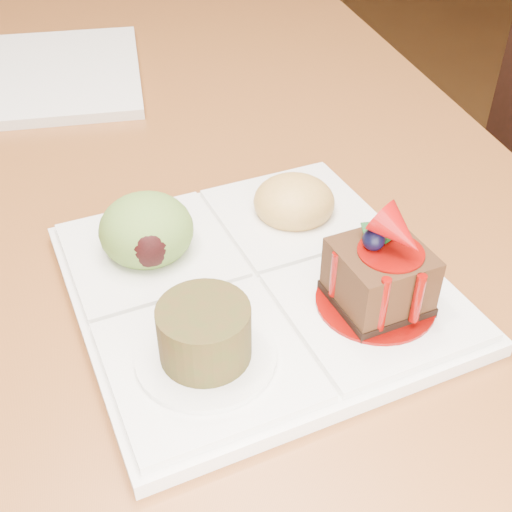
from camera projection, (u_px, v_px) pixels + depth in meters
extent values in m
plane|color=brown|center=(107.00, 442.00, 1.27)|extent=(6.00, 6.00, 0.00)
cube|color=brown|center=(25.00, 96.00, 0.82)|extent=(1.00, 1.80, 0.04)
cylinder|color=brown|center=(233.00, 83.00, 1.77)|extent=(0.06, 0.06, 0.71)
cube|color=black|center=(493.00, 237.00, 1.15)|extent=(0.46, 0.46, 0.03)
cylinder|color=black|center=(472.00, 407.00, 1.10)|extent=(0.03, 0.03, 0.37)
cylinder|color=black|center=(468.00, 253.00, 1.44)|extent=(0.03, 0.03, 0.37)
cylinder|color=black|center=(358.00, 302.00, 1.31)|extent=(0.03, 0.03, 0.37)
cube|color=white|center=(256.00, 286.00, 0.49)|extent=(0.31, 0.31, 0.01)
cube|color=white|center=(375.00, 306.00, 0.46)|extent=(0.14, 0.14, 0.01)
cube|color=white|center=(206.00, 361.00, 0.41)|extent=(0.14, 0.14, 0.01)
cube|color=white|center=(149.00, 251.00, 0.51)|extent=(0.14, 0.14, 0.01)
cube|color=white|center=(294.00, 213.00, 0.55)|extent=(0.14, 0.14, 0.01)
cylinder|color=#6B0604|center=(375.00, 302.00, 0.45)|extent=(0.09, 0.09, 0.00)
cube|color=black|center=(376.00, 299.00, 0.45)|extent=(0.07, 0.07, 0.01)
cube|color=#38210F|center=(380.00, 273.00, 0.44)|extent=(0.07, 0.07, 0.04)
cylinder|color=#6B0604|center=(383.00, 250.00, 0.42)|extent=(0.04, 0.04, 0.00)
sphere|color=black|center=(374.00, 239.00, 0.42)|extent=(0.02, 0.02, 0.02)
cone|color=#930909|center=(399.00, 233.00, 0.41)|extent=(0.05, 0.05, 0.04)
cube|color=#0F3F14|center=(382.00, 232.00, 0.43)|extent=(0.02, 0.02, 0.01)
cube|color=#0F3F14|center=(371.00, 232.00, 0.43)|extent=(0.01, 0.02, 0.01)
cylinder|color=#6B0604|center=(383.00, 304.00, 0.41)|extent=(0.01, 0.01, 0.04)
cylinder|color=#6B0604|center=(418.00, 299.00, 0.42)|extent=(0.01, 0.01, 0.04)
cylinder|color=#6B0604|center=(335.00, 274.00, 0.44)|extent=(0.01, 0.01, 0.04)
cylinder|color=white|center=(206.00, 356.00, 0.41)|extent=(0.09, 0.09, 0.00)
cylinder|color=#422A13|center=(204.00, 332.00, 0.40)|extent=(0.06, 0.06, 0.04)
cylinder|color=#42260E|center=(203.00, 317.00, 0.39)|extent=(0.05, 0.05, 0.00)
ellipsoid|color=#5A7B32|center=(146.00, 230.00, 0.49)|extent=(0.07, 0.07, 0.05)
ellipsoid|color=black|center=(150.00, 248.00, 0.47)|extent=(0.04, 0.03, 0.03)
ellipsoid|color=#C68E47|center=(294.00, 202.00, 0.54)|extent=(0.07, 0.07, 0.04)
cube|color=#CD6F0F|center=(306.00, 193.00, 0.54)|extent=(0.02, 0.02, 0.01)
cube|color=#376816|center=(296.00, 187.00, 0.55)|extent=(0.02, 0.02, 0.01)
cube|color=#CD6F0F|center=(280.00, 188.00, 0.55)|extent=(0.02, 0.02, 0.02)
cube|color=#376816|center=(279.00, 195.00, 0.53)|extent=(0.02, 0.02, 0.02)
cube|color=#CD6F0F|center=(284.00, 204.00, 0.53)|extent=(0.02, 0.02, 0.02)
cube|color=#376816|center=(300.00, 207.00, 0.53)|extent=(0.02, 0.02, 0.02)
cube|color=#CD6F0F|center=(313.00, 203.00, 0.53)|extent=(0.02, 0.02, 0.02)
cube|color=white|center=(27.00, 75.00, 0.80)|extent=(0.29, 0.29, 0.01)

